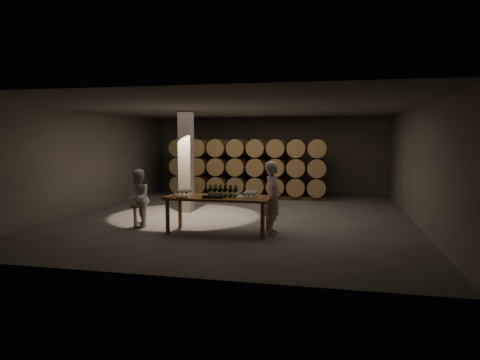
% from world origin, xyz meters
% --- Properties ---
extents(room, '(12.00, 12.00, 12.00)m').
position_xyz_m(room, '(-1.80, 0.20, 1.60)').
color(room, '#4F4D4A').
rests_on(room, ground).
extents(tasting_table, '(2.60, 1.10, 0.90)m').
position_xyz_m(tasting_table, '(0.00, -2.50, 0.80)').
color(tasting_table, brown).
rests_on(tasting_table, ground).
extents(barrel_stack_back, '(4.70, 0.95, 2.31)m').
position_xyz_m(barrel_stack_back, '(-1.35, 5.20, 1.20)').
color(barrel_stack_back, '#53341C').
rests_on(barrel_stack_back, ground).
extents(barrel_stack_front, '(6.26, 0.95, 2.31)m').
position_xyz_m(barrel_stack_front, '(-0.57, 3.80, 1.20)').
color(barrel_stack_front, '#53341C').
rests_on(barrel_stack_front, ground).
extents(bottle_cluster, '(0.73, 0.23, 0.31)m').
position_xyz_m(bottle_cluster, '(0.11, -2.49, 1.01)').
color(bottle_cluster, black).
rests_on(bottle_cluster, tasting_table).
extents(lying_bottles, '(0.59, 0.07, 0.07)m').
position_xyz_m(lying_bottles, '(-0.05, -2.84, 0.94)').
color(lying_bottles, black).
rests_on(lying_bottles, tasting_table).
extents(glass_cluster_left, '(0.31, 0.42, 0.18)m').
position_xyz_m(glass_cluster_left, '(-0.85, -2.64, 1.03)').
color(glass_cluster_left, silver).
rests_on(glass_cluster_left, tasting_table).
extents(glass_cluster_right, '(0.30, 0.52, 0.17)m').
position_xyz_m(glass_cluster_right, '(0.83, -2.62, 1.02)').
color(glass_cluster_right, silver).
rests_on(glass_cluster_right, tasting_table).
extents(plate, '(0.25, 0.25, 0.01)m').
position_xyz_m(plate, '(0.52, -2.52, 0.91)').
color(plate, white).
rests_on(plate, tasting_table).
extents(notebook_near, '(0.28, 0.25, 0.03)m').
position_xyz_m(notebook_near, '(-0.81, -2.92, 0.92)').
color(notebook_near, brown).
rests_on(notebook_near, tasting_table).
extents(notebook_corner, '(0.28, 0.32, 0.02)m').
position_xyz_m(notebook_corner, '(-1.18, -2.86, 0.91)').
color(notebook_corner, brown).
rests_on(notebook_corner, tasting_table).
extents(pen, '(0.13, 0.02, 0.01)m').
position_xyz_m(pen, '(-0.70, -2.95, 0.91)').
color(pen, black).
rests_on(pen, tasting_table).
extents(stool, '(0.37, 0.37, 0.62)m').
position_xyz_m(stool, '(-2.18, -2.54, 0.51)').
color(stool, '#53341C').
rests_on(stool, ground).
extents(person_man, '(0.49, 0.69, 1.79)m').
position_xyz_m(person_man, '(1.35, -2.39, 0.89)').
color(person_man, beige).
rests_on(person_man, ground).
extents(person_woman, '(0.81, 0.91, 1.53)m').
position_xyz_m(person_woman, '(-2.25, -2.34, 0.76)').
color(person_woman, silver).
rests_on(person_woman, ground).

